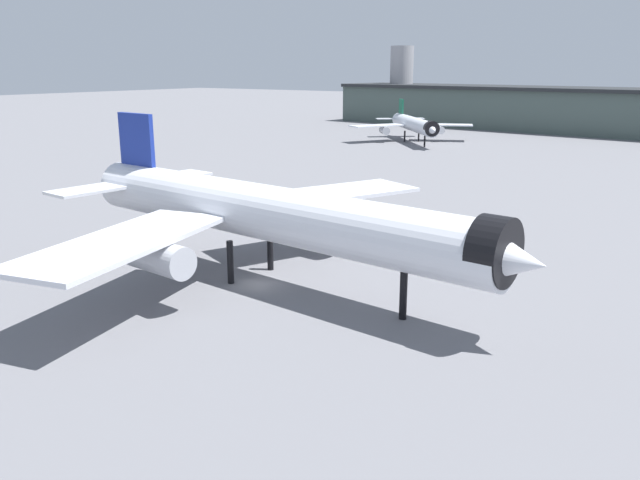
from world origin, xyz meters
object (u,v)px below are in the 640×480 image
(baggage_tug_wing, at_px, (380,209))
(traffic_cone_near_nose, at_px, (495,237))
(airliner_far_taxiway, at_px, (414,124))
(airliner_near_gate, at_px, (265,213))

(baggage_tug_wing, xyz_separation_m, traffic_cone_near_nose, (18.91, -3.67, -0.69))
(airliner_far_taxiway, bearing_deg, airliner_near_gate, -22.01)
(airliner_far_taxiway, distance_m, baggage_tug_wing, 97.81)
(airliner_near_gate, bearing_deg, baggage_tug_wing, 103.75)
(airliner_far_taxiway, bearing_deg, traffic_cone_near_nose, -9.88)
(baggage_tug_wing, distance_m, traffic_cone_near_nose, 19.28)
(airliner_far_taxiway, distance_m, traffic_cone_near_nose, 109.89)
(airliner_far_taxiway, bearing_deg, baggage_tug_wing, -18.20)
(airliner_near_gate, height_order, airliner_far_taxiway, airliner_near_gate)
(airliner_near_gate, xyz_separation_m, baggage_tug_wing, (-5.03, 33.32, -6.17))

